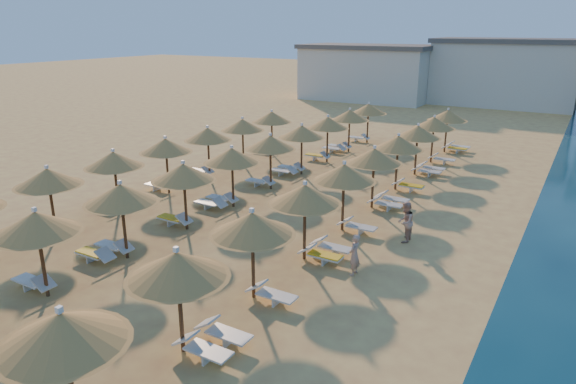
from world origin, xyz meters
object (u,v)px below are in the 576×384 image
Objects in this scene: beachgoer_b at (405,222)px; beachgoer_a at (354,255)px; parasol_row_east at (344,174)px; parasol_row_west at (232,157)px.

beachgoer_b reaches higher than beachgoer_a.
parasol_row_east is 4.64m from beachgoer_a.
beachgoer_b is 3.88m from beachgoer_a.
parasol_row_east reaches higher than beachgoer_b.
parasol_row_east reaches higher than beachgoer_a.
beachgoer_b is at bearing 3.10° from parasol_row_east.
beachgoer_a is (8.11, -3.69, -1.79)m from parasol_row_west.
parasol_row_east is at bearing 0.00° from parasol_row_west.
beachgoer_a is at bearing -24.44° from parasol_row_west.
parasol_row_west is (-5.93, 0.00, 0.00)m from parasol_row_east.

